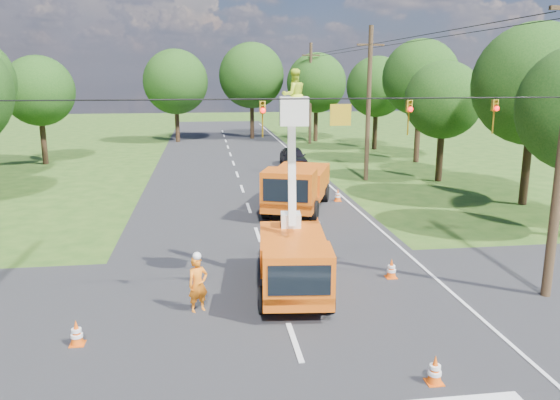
{
  "coord_description": "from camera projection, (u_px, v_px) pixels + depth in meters",
  "views": [
    {
      "loc": [
        -2.19,
        -13.05,
        6.97
      ],
      "look_at": [
        0.39,
        5.65,
        2.6
      ],
      "focal_mm": 35.0,
      "sensor_mm": 36.0,
      "label": 1
    }
  ],
  "objects": [
    {
      "name": "traffic_cone_8",
      "position": [
        391.0,
        269.0,
        18.97
      ],
      "size": [
        0.38,
        0.38,
        0.71
      ],
      "color": "#E7510C",
      "rests_on": "ground"
    },
    {
      "name": "pole_right_mid",
      "position": [
        369.0,
        103.0,
        35.67
      ],
      "size": [
        1.8,
        0.3,
        10.0
      ],
      "color": "#4C3823",
      "rests_on": "ground"
    },
    {
      "name": "traffic_cone_7",
      "position": [
        338.0,
        195.0,
        30.46
      ],
      "size": [
        0.38,
        0.38,
        0.71
      ],
      "color": "#E7510C",
      "rests_on": "ground"
    },
    {
      "name": "ground",
      "position": [
        242.0,
        189.0,
        33.76
      ],
      "size": [
        140.0,
        140.0,
        0.0
      ],
      "primitive_type": "plane",
      "color": "#274A16",
      "rests_on": "ground"
    },
    {
      "name": "road_main",
      "position": [
        242.0,
        189.0,
        33.76
      ],
      "size": [
        12.0,
        100.0,
        0.06
      ],
      "primitive_type": "cube",
      "color": "black",
      "rests_on": "ground"
    },
    {
      "name": "tree_far_b",
      "position": [
        252.0,
        76.0,
        58.69
      ],
      "size": [
        7.0,
        7.0,
        10.32
      ],
      "color": "#382616",
      "rests_on": "ground"
    },
    {
      "name": "ground_worker",
      "position": [
        198.0,
        285.0,
        16.2
      ],
      "size": [
        0.75,
        0.65,
        1.73
      ],
      "primitive_type": "imported",
      "rotation": [
        0.0,
        0.0,
        0.46
      ],
      "color": "orange",
      "rests_on": "ground"
    },
    {
      "name": "traffic_cone_2",
      "position": [
        285.0,
        236.0,
        22.75
      ],
      "size": [
        0.38,
        0.38,
        0.71
      ],
      "color": "#E7510C",
      "rests_on": "ground"
    },
    {
      "name": "distant_car",
      "position": [
        293.0,
        157.0,
        42.1
      ],
      "size": [
        1.75,
        4.35,
        1.48
      ],
      "primitive_type": "imported",
      "rotation": [
        0.0,
        0.0,
        -0.0
      ],
      "color": "black",
      "rests_on": "ground"
    },
    {
      "name": "tree_right_e",
      "position": [
        377.0,
        87.0,
        50.7
      ],
      "size": [
        5.6,
        5.6,
        8.63
      ],
      "color": "#382616",
      "rests_on": "ground"
    },
    {
      "name": "tree_left_f",
      "position": [
        39.0,
        91.0,
        42.09
      ],
      "size": [
        5.4,
        5.4,
        8.4
      ],
      "color": "#382616",
      "rests_on": "ground"
    },
    {
      "name": "traffic_cone_1",
      "position": [
        435.0,
        370.0,
        12.48
      ],
      "size": [
        0.38,
        0.38,
        0.71
      ],
      "color": "#E7510C",
      "rests_on": "ground"
    },
    {
      "name": "traffic_cone_4",
      "position": [
        77.0,
        333.0,
        14.26
      ],
      "size": [
        0.38,
        0.38,
        0.71
      ],
      "color": "#E7510C",
      "rests_on": "ground"
    },
    {
      "name": "edge_line",
      "position": [
        331.0,
        187.0,
        34.51
      ],
      "size": [
        0.12,
        90.0,
        0.02
      ],
      "primitive_type": "cube",
      "color": "silver",
      "rests_on": "ground"
    },
    {
      "name": "signal_span",
      "position": [
        362.0,
        114.0,
        15.35
      ],
      "size": [
        18.0,
        0.29,
        1.07
      ],
      "color": "black",
      "rests_on": "ground"
    },
    {
      "name": "pole_right_far",
      "position": [
        310.0,
        93.0,
        54.98
      ],
      "size": [
        1.8,
        0.3,
        10.0
      ],
      "color": "#4C3823",
      "rests_on": "ground"
    },
    {
      "name": "tree_right_d",
      "position": [
        421.0,
        78.0,
        42.91
      ],
      "size": [
        6.0,
        6.0,
        9.7
      ],
      "color": "#382616",
      "rests_on": "ground"
    },
    {
      "name": "tree_right_c",
      "position": [
        443.0,
        100.0,
        35.29
      ],
      "size": [
        5.0,
        5.0,
        7.83
      ],
      "color": "#382616",
      "rests_on": "ground"
    },
    {
      "name": "road_cross",
      "position": [
        284.0,
        312.0,
        16.39
      ],
      "size": [
        56.0,
        10.0,
        0.07
      ],
      "primitive_type": "cube",
      "color": "black",
      "rests_on": "ground"
    },
    {
      "name": "bucket_truck",
      "position": [
        294.0,
        248.0,
        17.53
      ],
      "size": [
        2.66,
        5.72,
        7.13
      ],
      "rotation": [
        0.0,
        0.0,
        -0.1
      ],
      "color": "#CC500E",
      "rests_on": "ground"
    },
    {
      "name": "traffic_cone_3",
      "position": [
        317.0,
        225.0,
        24.53
      ],
      "size": [
        0.38,
        0.38,
        0.71
      ],
      "color": "#E7510C",
      "rests_on": "ground"
    },
    {
      "name": "tree_far_a",
      "position": [
        176.0,
        82.0,
        55.83
      ],
      "size": [
        6.6,
        6.6,
        9.5
      ],
      "color": "#382616",
      "rests_on": "ground"
    },
    {
      "name": "tree_right_b",
      "position": [
        535.0,
        85.0,
        28.52
      ],
      "size": [
        6.4,
        6.4,
        9.65
      ],
      "color": "#382616",
      "rests_on": "ground"
    },
    {
      "name": "tree_far_c",
      "position": [
        316.0,
        83.0,
        56.82
      ],
      "size": [
        6.2,
        6.2,
        9.18
      ],
      "color": "#382616",
      "rests_on": "ground"
    },
    {
      "name": "second_truck",
      "position": [
        297.0,
        186.0,
        28.15
      ],
      "size": [
        4.56,
        7.14,
        2.52
      ],
      "rotation": [
        0.0,
        0.0,
        -0.34
      ],
      "color": "#CC500E",
      "rests_on": "ground"
    }
  ]
}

